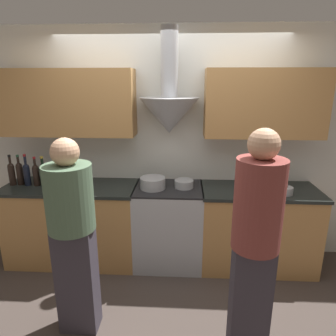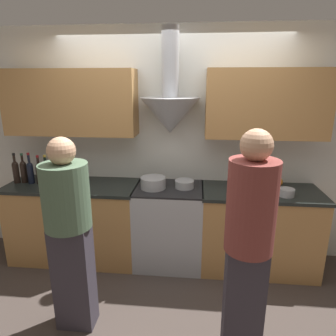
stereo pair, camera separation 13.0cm
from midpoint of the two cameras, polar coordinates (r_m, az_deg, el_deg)
The scene contains 16 objects.
ground_plane at distance 3.38m, azimuth 0.72°, elevation -20.53°, with size 12.00×12.00×0.00m, color #423833.
wall_back at distance 3.37m, azimuth 1.08°, elevation 6.94°, with size 8.40×0.63×2.60m.
counter_left at distance 3.68m, azimuth -16.18°, elevation -9.68°, with size 1.46×0.62×0.91m.
counter_right at distance 3.51m, azimuth 17.83°, elevation -11.10°, with size 1.25×0.62×0.91m.
stove_range at distance 3.44m, azimuth 1.27°, elevation -10.82°, with size 0.74×0.60×0.91m.
wine_bottle_0 at distance 3.75m, azimuth -26.12°, elevation -0.48°, with size 0.07×0.07×0.34m.
wine_bottle_1 at distance 3.73m, azimuth -24.90°, elevation -0.44°, with size 0.07×0.07×0.34m.
wine_bottle_2 at distance 3.67m, azimuth -23.83°, elevation -0.60°, with size 0.07×0.07×0.35m.
wine_bottle_3 at distance 3.62m, azimuth -22.39°, elevation -0.75°, with size 0.07×0.07×0.33m.
wine_bottle_4 at distance 3.57m, azimuth -21.21°, elevation -0.75°, with size 0.08×0.08×0.33m.
stock_pot at distance 3.22m, azimuth -1.69°, elevation -2.83°, with size 0.27×0.27×0.12m.
mixing_bowl at distance 3.25m, azimuth 4.29°, elevation -3.06°, with size 0.20×0.20×0.08m.
orange_fruit at distance 3.54m, azimuth 21.33°, elevation -2.48°, with size 0.09×0.09×0.09m.
saucepan at distance 3.26m, azimuth 22.72°, elevation -4.31°, with size 0.16×0.16×0.08m.
person_foreground_left at distance 2.51m, azimuth -16.87°, elevation -11.15°, with size 0.36×0.36×1.64m.
person_foreground_right at distance 2.13m, azimuth 16.76°, elevation -13.89°, with size 0.32×0.32×1.75m.
Camera 2 is at (0.30, -2.70, 2.02)m, focal length 32.00 mm.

